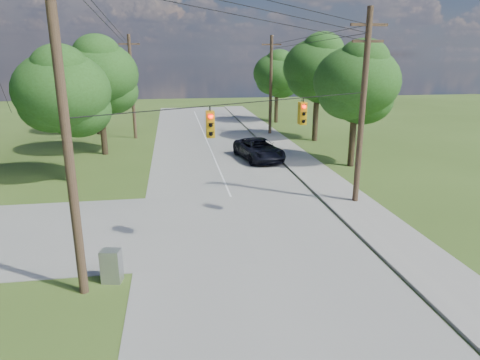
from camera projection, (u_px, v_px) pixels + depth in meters
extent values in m
plane|color=#36501A|center=(214.00, 287.00, 15.57)|extent=(140.00, 140.00, 0.00)
cube|color=gray|center=(245.00, 230.00, 20.60)|extent=(10.00, 100.00, 0.03)
cube|color=gray|center=(376.00, 221.00, 21.59)|extent=(2.60, 100.00, 0.12)
cylinder|color=#4E3A28|center=(65.00, 125.00, 13.56)|extent=(0.32, 0.32, 12.00)
cylinder|color=#4E3A28|center=(362.00, 110.00, 23.00)|extent=(0.32, 0.32, 10.50)
cube|color=#4E3A28|center=(369.00, 25.00, 21.77)|extent=(2.00, 0.12, 0.14)
cube|color=#4E3A28|center=(368.00, 41.00, 21.99)|extent=(1.70, 0.12, 0.14)
cylinder|color=#4E3A28|center=(271.00, 86.00, 43.91)|extent=(0.32, 0.32, 10.00)
cube|color=#4E3A28|center=(272.00, 44.00, 42.76)|extent=(2.00, 0.12, 0.14)
cylinder|color=#4E3A28|center=(132.00, 88.00, 41.84)|extent=(0.32, 0.32, 10.00)
cube|color=#4E3A28|center=(129.00, 44.00, 40.68)|extent=(2.00, 0.12, 0.14)
cylinder|color=black|center=(253.00, 7.00, 17.06)|extent=(13.52, 7.63, 1.53)
cylinder|color=black|center=(253.00, 18.00, 17.17)|extent=(13.52, 7.63, 1.53)
cylinder|color=black|center=(304.00, 38.00, 32.26)|extent=(0.03, 22.00, 0.53)
cylinder|color=black|center=(110.00, 21.00, 26.40)|extent=(0.43, 29.60, 2.03)
cylinder|color=black|center=(304.00, 43.00, 32.37)|extent=(0.03, 22.00, 0.53)
cylinder|color=black|center=(110.00, 28.00, 26.51)|extent=(0.43, 29.60, 2.03)
cylinder|color=black|center=(252.00, 102.00, 18.12)|extent=(13.52, 7.63, 0.04)
cube|color=#D3980C|center=(211.00, 125.00, 16.92)|extent=(0.32, 0.22, 1.05)
sphere|color=#FF0C05|center=(211.00, 116.00, 16.69)|extent=(0.17, 0.17, 0.17)
cube|color=#D3980C|center=(210.00, 124.00, 17.14)|extent=(0.32, 0.22, 1.05)
sphere|color=#FF0C05|center=(209.00, 114.00, 17.18)|extent=(0.17, 0.17, 0.17)
cube|color=#D3980C|center=(303.00, 114.00, 20.05)|extent=(0.32, 0.22, 1.05)
sphere|color=#FF0C05|center=(304.00, 106.00, 19.82)|extent=(0.17, 0.17, 0.17)
cube|color=#D3980C|center=(302.00, 113.00, 20.28)|extent=(0.32, 0.22, 1.05)
sphere|color=#FF0C05|center=(301.00, 105.00, 20.31)|extent=(0.17, 0.17, 0.17)
cylinder|color=#3B2E1D|center=(70.00, 158.00, 28.14)|extent=(0.45, 0.45, 3.15)
ellipsoid|color=#214916|center=(62.00, 91.00, 26.91)|extent=(6.00, 6.00, 4.92)
cylinder|color=#3B2E1D|center=(104.00, 134.00, 35.82)|extent=(0.50, 0.50, 3.50)
ellipsoid|color=#214916|center=(98.00, 74.00, 34.45)|extent=(6.40, 6.40, 5.25)
cylinder|color=#3B2E1D|center=(98.00, 118.00, 45.02)|extent=(0.48, 0.47, 3.32)
ellipsoid|color=#214916|center=(94.00, 73.00, 43.72)|extent=(6.00, 6.00, 4.92)
cylinder|color=#3B2E1D|center=(352.00, 144.00, 32.05)|extent=(0.48, 0.48, 3.32)
ellipsoid|color=#214916|center=(357.00, 82.00, 30.75)|extent=(6.20, 6.20, 5.08)
cylinder|color=#3B2E1D|center=(315.00, 122.00, 41.55)|extent=(0.52, 0.52, 3.67)
ellipsoid|color=#214916|center=(318.00, 68.00, 40.12)|extent=(6.60, 6.60, 5.41)
cylinder|color=#3B2E1D|center=(276.00, 110.00, 52.85)|extent=(0.45, 0.45, 3.15)
ellipsoid|color=#214916|center=(277.00, 73.00, 51.62)|extent=(5.80, 5.80, 4.76)
imported|color=black|center=(259.00, 149.00, 34.19)|extent=(3.71, 6.30, 1.64)
cube|color=#949699|center=(111.00, 266.00, 15.78)|extent=(0.79, 0.64, 1.28)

